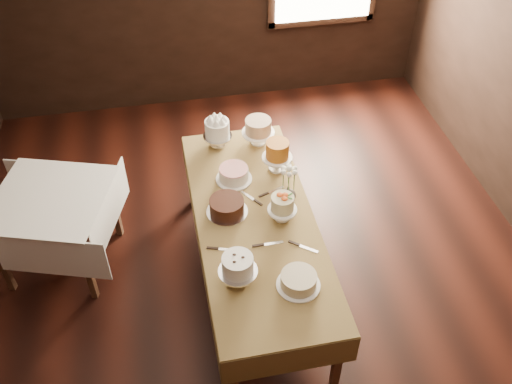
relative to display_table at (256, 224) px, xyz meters
The scene contains 18 objects.
floor 0.69m from the display_table, 80.87° to the right, with size 5.00×6.00×0.01m, color black.
display_table is the anchor object (origin of this frame).
side_table 1.70m from the display_table, 161.80° to the left, with size 1.14×1.14×0.77m.
cake_meringue 1.02m from the display_table, 98.98° to the left, with size 0.26×0.26×0.28m.
cake_speckled 1.00m from the display_table, 77.76° to the left, with size 0.30×0.30×0.26m.
cake_lattice 0.52m from the display_table, 100.25° to the left, with size 0.33×0.33×0.11m.
cake_caramel 0.67m from the display_table, 62.48° to the left, with size 0.26×0.26×0.30m.
cake_chocolate 0.27m from the display_table, 149.37° to the left, with size 0.33×0.33×0.13m.
cake_flowers 0.26m from the display_table, ahead, with size 0.25×0.25×0.24m.
cake_swirl 0.64m from the display_table, 112.46° to the right, with size 0.28×0.28×0.26m.
cake_cream 0.72m from the display_table, 76.18° to the right, with size 0.36×0.36×0.11m.
cake_server_a 0.29m from the display_table, 72.60° to the right, with size 0.24×0.03×0.01m, color silver.
cake_server_b 0.51m from the display_table, 48.77° to the right, with size 0.24×0.03×0.01m, color silver.
cake_server_c 0.29m from the display_table, 92.63° to the left, with size 0.24×0.03×0.01m, color silver.
cake_server_d 0.39m from the display_table, 52.87° to the left, with size 0.24×0.03×0.01m, color silver.
cake_server_e 0.38m from the display_table, 133.50° to the right, with size 0.24×0.03×0.01m, color silver.
flower_vase 0.37m from the display_table, 29.80° to the left, with size 0.13×0.13×0.14m, color #2D2823.
flower_bouquet 0.46m from the display_table, 29.80° to the left, with size 0.14×0.14×0.20m, color white, non-canonical shape.
Camera 1 is at (-0.62, -2.98, 3.96)m, focal length 40.18 mm.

